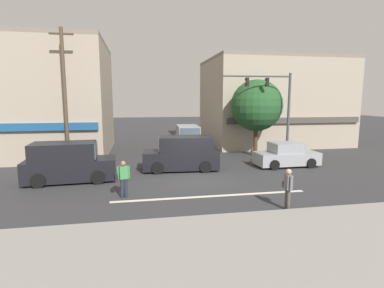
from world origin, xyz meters
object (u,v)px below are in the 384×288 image
traffic_light_mast (276,102)px  pedestrian_foreground_with_bag (288,187)px  pedestrian_mid_crossing (123,177)px  van_crossing_center (182,154)px  street_tree (257,106)px  van_crossing_leftbound (188,139)px  utility_pole_far_right (258,105)px  van_waiting_far (69,163)px  sedan_parked_curbside (286,156)px  utility_pole_near_left (65,97)px

traffic_light_mast → pedestrian_foreground_with_bag: traffic_light_mast is taller
traffic_light_mast → pedestrian_mid_crossing: bearing=-147.7°
traffic_light_mast → van_crossing_center: bearing=-166.1°
street_tree → van_crossing_leftbound: size_ratio=1.26×
van_crossing_leftbound → pedestrian_mid_crossing: bearing=-112.3°
van_crossing_center → pedestrian_mid_crossing: van_crossing_center is taller
pedestrian_foreground_with_bag → traffic_light_mast: bearing=67.3°
utility_pole_far_right → van_waiting_far: 17.42m
traffic_light_mast → pedestrian_mid_crossing: (-10.33, -6.54, -3.22)m
street_tree → traffic_light_mast: (0.57, -2.08, 0.27)m
van_waiting_far → pedestrian_foreground_with_bag: size_ratio=2.82×
van_crossing_center → pedestrian_foreground_with_bag: van_crossing_center is taller
traffic_light_mast → sedan_parked_curbside: traffic_light_mast is taller
pedestrian_mid_crossing → sedan_parked_curbside: bearing=24.2°
van_crossing_center → van_waiting_far: (-6.34, -1.55, 0.00)m
utility_pole_far_right → van_crossing_center: utility_pole_far_right is taller
utility_pole_far_right → traffic_light_mast: utility_pole_far_right is taller
van_waiting_far → van_crossing_center: bearing=13.7°
sedan_parked_curbside → pedestrian_foreground_with_bag: pedestrian_foreground_with_bag is taller
utility_pole_far_right → van_waiting_far: size_ratio=1.58×
utility_pole_near_left → van_waiting_far: bearing=-78.0°
van_crossing_center → van_waiting_far: same height
street_tree → van_crossing_leftbound: 6.61m
street_tree → pedestrian_foreground_with_bag: size_ratio=3.53×
pedestrian_foreground_with_bag → street_tree: bearing=73.8°
street_tree → utility_pole_far_right: 4.28m
utility_pole_near_left → van_waiting_far: utility_pole_near_left is taller
pedestrian_mid_crossing → utility_pole_near_left: bearing=119.1°
traffic_light_mast → van_waiting_far: size_ratio=1.32×
street_tree → van_waiting_far: size_ratio=1.25×
traffic_light_mast → sedan_parked_curbside: bearing=-91.6°
van_crossing_center → sedan_parked_curbside: van_crossing_center is taller
street_tree → pedestrian_mid_crossing: street_tree is taller
van_crossing_leftbound → utility_pole_near_left: bearing=-147.2°
van_crossing_center → pedestrian_foreground_with_bag: 8.15m
van_crossing_leftbound → van_waiting_far: 11.95m
street_tree → traffic_light_mast: 2.18m
utility_pole_far_right → van_waiting_far: bearing=-147.5°
traffic_light_mast → pedestrian_foreground_with_bag: (-3.86, -9.26, -3.22)m
traffic_light_mast → van_crossing_leftbound: 8.38m
traffic_light_mast → van_crossing_leftbound: bearing=133.3°
utility_pole_near_left → sedan_parked_curbside: utility_pole_near_left is taller
street_tree → van_waiting_far: 14.10m
van_waiting_far → pedestrian_mid_crossing: bearing=-47.8°
street_tree → utility_pole_far_right: (1.77, 3.89, -0.05)m
utility_pole_near_left → van_crossing_center: bearing=-14.0°
utility_pole_far_right → van_crossing_center: (-8.14, -7.70, -2.85)m
van_crossing_leftbound → utility_pole_far_right: bearing=2.9°
utility_pole_far_right → van_crossing_leftbound: bearing=-177.1°
van_crossing_center → van_waiting_far: size_ratio=1.00×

